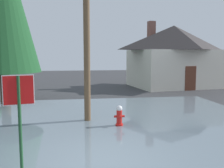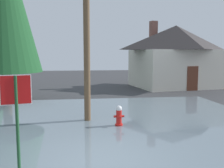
# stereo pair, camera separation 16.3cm
# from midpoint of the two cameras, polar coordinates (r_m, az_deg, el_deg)

# --- Properties ---
(ground_plane) EXTENTS (80.00, 80.00, 0.10)m
(ground_plane) POSITION_cam_midpoint_polar(r_m,az_deg,el_deg) (7.47, -2.30, -17.18)
(ground_plane) COLOR #38383A
(flood_puddle) EXTENTS (12.99, 11.84, 0.04)m
(flood_puddle) POSITION_cam_midpoint_polar(r_m,az_deg,el_deg) (11.22, 2.50, -8.56)
(flood_puddle) COLOR slate
(flood_puddle) RESTS_ON ground
(stop_sign_near) EXTENTS (0.71, 0.18, 2.49)m
(stop_sign_near) POSITION_cam_midpoint_polar(r_m,az_deg,el_deg) (6.51, -19.95, -4.31)
(stop_sign_near) COLOR #1E4C28
(stop_sign_near) RESTS_ON ground
(fire_hydrant) EXTENTS (0.44, 0.38, 0.87)m
(fire_hydrant) POSITION_cam_midpoint_polar(r_m,az_deg,el_deg) (10.58, 2.01, -7.22)
(fire_hydrant) COLOR red
(fire_hydrant) RESTS_ON ground
(utility_pole) EXTENTS (1.60, 0.28, 7.80)m
(utility_pole) POSITION_cam_midpoint_polar(r_m,az_deg,el_deg) (11.21, -5.30, 12.30)
(utility_pole) COLOR brown
(utility_pole) RESTS_ON ground
(house) EXTENTS (8.46, 7.07, 5.98)m
(house) POSITION_cam_midpoint_polar(r_m,az_deg,el_deg) (24.04, 14.21, 6.28)
(house) COLOR silver
(house) RESTS_ON ground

